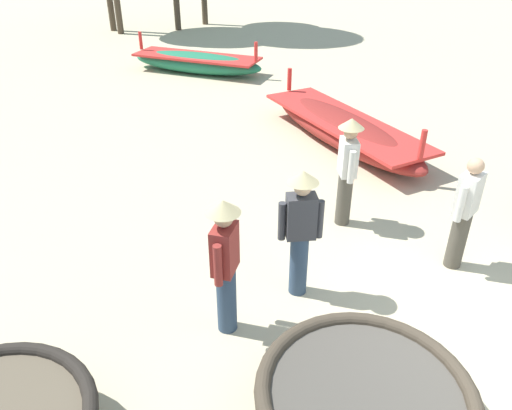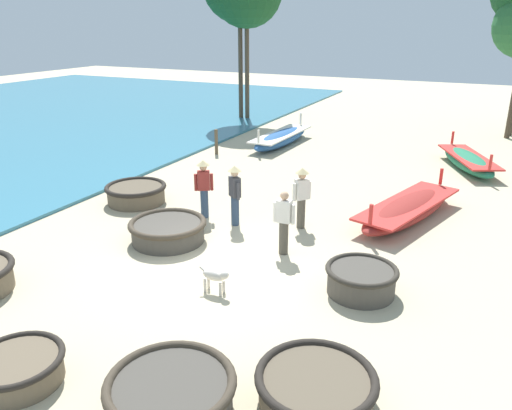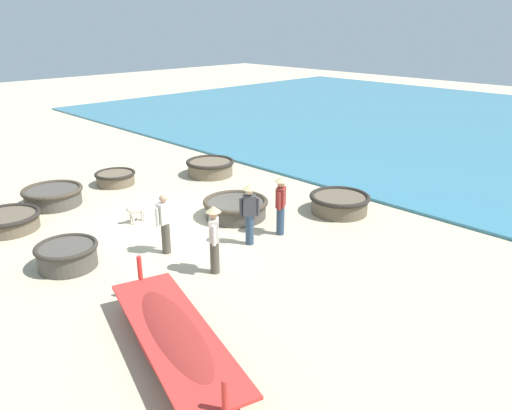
% 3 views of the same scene
% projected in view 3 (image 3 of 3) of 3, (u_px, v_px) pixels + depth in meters
% --- Properties ---
extents(ground_plane, '(80.00, 80.00, 0.00)m').
position_uv_depth(ground_plane, '(181.00, 226.00, 14.40)').
color(ground_plane, '#C6B793').
extents(coracle_far_right, '(1.96, 1.96, 0.55)m').
position_uv_depth(coracle_far_right, '(236.00, 207.00, 14.94)').
color(coracle_far_right, '#4C473F').
rests_on(coracle_far_right, ground).
extents(coracle_far_left, '(1.80, 1.80, 0.49)m').
position_uv_depth(coracle_far_left, '(7.00, 221.00, 14.05)').
color(coracle_far_left, brown).
rests_on(coracle_far_left, ground).
extents(coracle_front_right, '(1.83, 1.83, 0.58)m').
position_uv_depth(coracle_front_right, '(210.00, 167.00, 18.97)').
color(coracle_front_right, brown).
rests_on(coracle_front_right, ground).
extents(coracle_beside_post, '(1.88, 1.88, 0.57)m').
position_uv_depth(coracle_beside_post, '(53.00, 195.00, 15.92)').
color(coracle_beside_post, '#4C473F').
rests_on(coracle_beside_post, ground).
extents(coracle_weathered, '(1.48, 1.48, 0.58)m').
position_uv_depth(coracle_weathered, '(67.00, 255.00, 11.91)').
color(coracle_weathered, '#4C473F').
rests_on(coracle_weathered, ground).
extents(coracle_center, '(1.43, 1.43, 0.46)m').
position_uv_depth(coracle_center, '(115.00, 178.00, 17.90)').
color(coracle_center, brown).
rests_on(coracle_center, ground).
extents(coracle_nearest, '(1.85, 1.85, 0.57)m').
position_uv_depth(coracle_nearest, '(339.00, 203.00, 15.29)').
color(coracle_nearest, brown).
rests_on(coracle_nearest, ground).
extents(long_boat_green_hull, '(2.41, 4.75, 1.02)m').
position_uv_depth(long_boat_green_hull, '(175.00, 341.00, 8.75)').
color(long_boat_green_hull, maroon).
rests_on(long_boat_green_hull, ground).
extents(fisherman_hauling, '(0.39, 0.42, 1.67)m').
position_uv_depth(fisherman_hauling, '(214.00, 235.00, 11.41)').
color(fisherman_hauling, '#4C473D').
rests_on(fisherman_hauling, ground).
extents(fisherman_crouching, '(0.53, 0.24, 1.57)m').
position_uv_depth(fisherman_crouching, '(165.00, 222.00, 12.45)').
color(fisherman_crouching, '#4C473D').
rests_on(fisherman_crouching, ground).
extents(fisherman_standing_left, '(0.47, 0.36, 1.67)m').
position_uv_depth(fisherman_standing_left, '(281.00, 202.00, 13.50)').
color(fisherman_standing_left, '#2D425B').
rests_on(fisherman_standing_left, ground).
extents(fisherman_by_coracle, '(0.43, 0.38, 1.67)m').
position_uv_depth(fisherman_by_coracle, '(250.00, 210.00, 12.90)').
color(fisherman_by_coracle, '#2D425B').
rests_on(fisherman_by_coracle, ground).
extents(dog, '(0.69, 0.21, 0.55)m').
position_uv_depth(dog, '(136.00, 211.00, 14.50)').
color(dog, beige).
rests_on(dog, ground).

